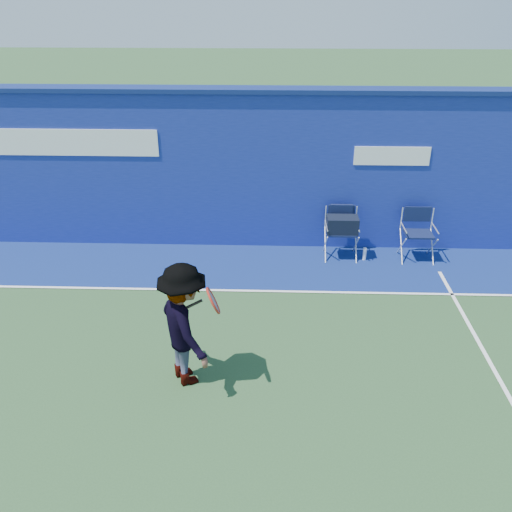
{
  "coord_description": "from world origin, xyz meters",
  "views": [
    {
      "loc": [
        1.41,
        -4.85,
        4.83
      ],
      "look_at": [
        1.16,
        2.6,
        1.0
      ],
      "focal_mm": 38.0,
      "sensor_mm": 36.0,
      "label": 1
    }
  ],
  "objects_px": {
    "directors_chair_left": "(341,237)",
    "directors_chair_right": "(417,244)",
    "water_bottle": "(365,254)",
    "tennis_player": "(184,325)"
  },
  "relations": [
    {
      "from": "directors_chair_left",
      "to": "directors_chair_right",
      "type": "distance_m",
      "value": 1.45
    },
    {
      "from": "directors_chair_right",
      "to": "water_bottle",
      "type": "distance_m",
      "value": 1.01
    },
    {
      "from": "directors_chair_left",
      "to": "water_bottle",
      "type": "relative_size",
      "value": 3.92
    },
    {
      "from": "directors_chair_right",
      "to": "tennis_player",
      "type": "relative_size",
      "value": 0.57
    },
    {
      "from": "directors_chair_left",
      "to": "directors_chair_right",
      "type": "bearing_deg",
      "value": -1.1
    },
    {
      "from": "water_bottle",
      "to": "tennis_player",
      "type": "xyz_separation_m",
      "value": [
        -2.88,
        -3.57,
        0.74
      ]
    },
    {
      "from": "directors_chair_right",
      "to": "water_bottle",
      "type": "bearing_deg",
      "value": -174.64
    },
    {
      "from": "directors_chair_right",
      "to": "water_bottle",
      "type": "height_order",
      "value": "directors_chair_right"
    },
    {
      "from": "water_bottle",
      "to": "tennis_player",
      "type": "distance_m",
      "value": 4.65
    },
    {
      "from": "directors_chair_left",
      "to": "directors_chair_right",
      "type": "height_order",
      "value": "directors_chair_left"
    }
  ]
}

